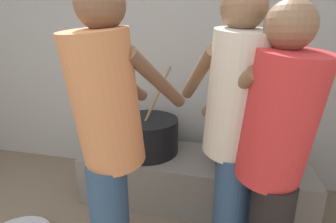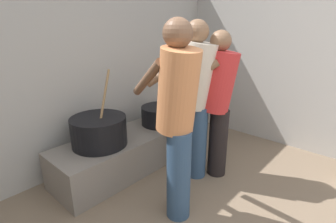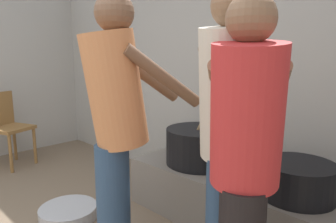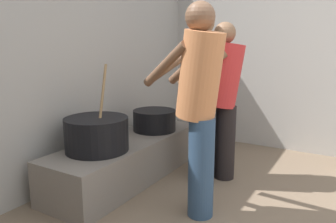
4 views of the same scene
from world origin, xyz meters
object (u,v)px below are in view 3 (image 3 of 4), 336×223
cook_in_red_shirt (245,155)px  chair_brown_wood (7,125)px  cooking_pot_main (200,146)px  cook_in_orange_shirt (116,119)px  cook_in_cream_shirt (229,128)px  cooking_pot_secondary (297,180)px  metal_mixing_bowl (68,212)px

cook_in_red_shirt → chair_brown_wood: cook_in_red_shirt is taller
cooking_pot_main → chair_brown_wood: size_ratio=0.85×
cook_in_orange_shirt → cook_in_cream_shirt: bearing=23.1°
cook_in_cream_shirt → cook_in_red_shirt: bearing=-39.7°
cooking_pot_secondary → chair_brown_wood: size_ratio=0.53×
cook_in_red_shirt → metal_mixing_bowl: 1.75m
metal_mixing_bowl → cook_in_red_shirt: bearing=1.8°
chair_brown_wood → metal_mixing_bowl: 1.72m
chair_brown_wood → metal_mixing_bowl: chair_brown_wood is taller
cooking_pot_secondary → metal_mixing_bowl: size_ratio=1.02×
cook_in_cream_shirt → cooking_pot_main: bearing=136.7°
cooking_pot_main → cooking_pot_secondary: 0.84m
cook_in_orange_shirt → cooking_pot_main: bearing=97.8°
cook_in_red_shirt → cooking_pot_main: bearing=137.4°
cook_in_cream_shirt → chair_brown_wood: 3.05m
cooking_pot_main → cook_in_red_shirt: size_ratio=0.49×
cooking_pot_main → cooking_pot_secondary: bearing=-3.9°
cook_in_orange_shirt → chair_brown_wood: cook_in_orange_shirt is taller
cooking_pot_main → chair_brown_wood: cooking_pot_main is taller
cooking_pot_main → cooking_pot_secondary: (0.84, -0.06, -0.04)m
cooking_pot_main → cook_in_orange_shirt: 1.01m
chair_brown_wood → metal_mixing_bowl: (1.65, -0.11, -0.45)m
cook_in_orange_shirt → chair_brown_wood: 2.47m
cook_in_red_shirt → cook_in_cream_shirt: (-0.18, 0.15, 0.06)m
cooking_pot_secondary → chair_brown_wood: (-3.14, -0.70, -0.02)m
cook_in_cream_shirt → metal_mixing_bowl: size_ratio=3.56×
cooking_pot_main → cook_in_red_shirt: bearing=-42.6°
cook_in_cream_shirt → metal_mixing_bowl: cook_in_cream_shirt is taller
cooking_pot_main → metal_mixing_bowl: bearing=-126.6°
cook_in_red_shirt → cook_in_cream_shirt: bearing=140.3°
cooking_pot_main → cook_in_cream_shirt: bearing=-43.3°
cooking_pot_secondary → chair_brown_wood: 3.21m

